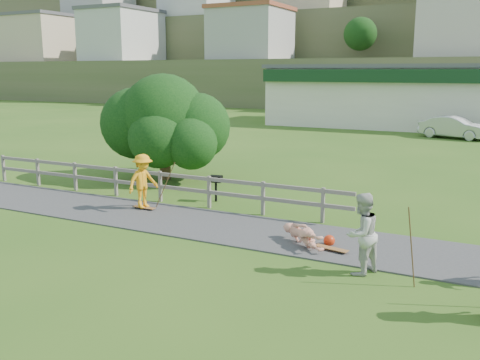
{
  "coord_description": "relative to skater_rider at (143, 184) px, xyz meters",
  "views": [
    {
      "loc": [
        6.9,
        -11.88,
        4.55
      ],
      "look_at": [
        -0.17,
        2.0,
        1.37
      ],
      "focal_mm": 40.0,
      "sensor_mm": 36.0,
      "label": 1
    }
  ],
  "objects": [
    {
      "name": "longboard_fallen",
      "position": [
        6.86,
        -1.24,
        -0.84
      ],
      "size": [
        0.93,
        0.39,
        0.1
      ],
      "primitive_type": null,
      "rotation": [
        0.0,
        0.0,
        -0.19
      ],
      "color": "brown",
      "rests_on": "ground"
    },
    {
      "name": "strip_mall",
      "position": [
        7.8,
        32.88,
        1.68
      ],
      "size": [
        32.5,
        10.75,
        5.1
      ],
      "color": "silver",
      "rests_on": "ground"
    },
    {
      "name": "fence",
      "position": [
        -0.82,
        1.24,
        -0.17
      ],
      "size": [
        15.05,
        0.1,
        1.1
      ],
      "color": "#68625B",
      "rests_on": "ground"
    },
    {
      "name": "skater_rider",
      "position": [
        0.0,
        0.0,
        0.0
      ],
      "size": [
        0.94,
        1.29,
        1.79
      ],
      "primitive_type": "imported",
      "rotation": [
        0.0,
        0.0,
        1.31
      ],
      "color": "orange",
      "rests_on": "ground"
    },
    {
      "name": "ground",
      "position": [
        3.8,
        -2.06,
        -0.89
      ],
      "size": [
        260.0,
        260.0,
        0.0
      ],
      "primitive_type": "plane",
      "color": "#2E5819",
      "rests_on": "ground"
    },
    {
      "name": "tree",
      "position": [
        -2.4,
        4.71,
        0.85
      ],
      "size": [
        5.83,
        5.83,
        3.48
      ],
      "primitive_type": null,
      "color": "black",
      "rests_on": "ground"
    },
    {
      "name": "longboard_rider",
      "position": [
        0.0,
        0.0,
        -0.85
      ],
      "size": [
        0.85,
        0.23,
        0.09
      ],
      "primitive_type": null,
      "rotation": [
        0.0,
        0.0,
        -0.04
      ],
      "color": "brown",
      "rests_on": "ground"
    },
    {
      "name": "helmet",
      "position": [
        6.66,
        -0.79,
        -0.74
      ],
      "size": [
        0.3,
        0.3,
        0.3
      ],
      "primitive_type": "sphere",
      "color": "red",
      "rests_on": "ground"
    },
    {
      "name": "bbq",
      "position": [
        1.54,
        2.16,
        -0.43
      ],
      "size": [
        0.49,
        0.41,
        0.93
      ],
      "primitive_type": null,
      "rotation": [
        0.0,
        0.0,
        0.22
      ],
      "color": "black",
      "rests_on": "ground"
    },
    {
      "name": "skater_fallen",
      "position": [
        6.06,
        -1.14,
        -0.59
      ],
      "size": [
        1.39,
        1.55,
        0.61
      ],
      "primitive_type": "imported",
      "rotation": [
        0.0,
        0.0,
        0.87
      ],
      "color": "tan",
      "rests_on": "ground"
    },
    {
      "name": "car_silver",
      "position": [
        7.22,
        25.41,
        -0.13
      ],
      "size": [
        4.93,
        2.89,
        1.53
      ],
      "primitive_type": "imported",
      "rotation": [
        0.0,
        0.0,
        1.28
      ],
      "color": "#B3B5BB",
      "rests_on": "ground"
    },
    {
      "name": "pole_rider",
      "position": [
        0.6,
        0.4,
        0.02
      ],
      "size": [
        0.03,
        0.03,
        1.82
      ],
      "primitive_type": "cylinder",
      "color": "brown",
      "rests_on": "ground"
    },
    {
      "name": "spectator_a",
      "position": [
        7.89,
        -2.37,
        0.05
      ],
      "size": [
        1.02,
        1.13,
        1.89
      ],
      "primitive_type": "imported",
      "rotation": [
        0.0,
        0.0,
        4.3
      ],
      "color": "#BBBBB7",
      "rests_on": "ground"
    },
    {
      "name": "path",
      "position": [
        3.8,
        -0.56,
        -0.87
      ],
      "size": [
        34.0,
        3.0,
        0.04
      ],
      "primitive_type": "cube",
      "color": "#323235",
      "rests_on": "ground"
    },
    {
      "name": "hillside",
      "position": [
        3.8,
        89.25,
        13.52
      ],
      "size": [
        220.0,
        67.0,
        47.5
      ],
      "color": "#4A5934",
      "rests_on": "ground"
    },
    {
      "name": "pole_spec_left",
      "position": [
        9.04,
        -2.62,
        -0.01
      ],
      "size": [
        0.03,
        0.03,
        1.76
      ],
      "primitive_type": "cylinder",
      "color": "brown",
      "rests_on": "ground"
    }
  ]
}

